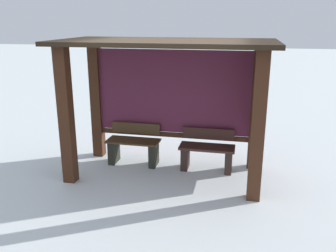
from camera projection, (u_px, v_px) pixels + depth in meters
name	position (u px, v px, depth m)	size (l,w,h in m)	color
ground_plane	(166.00, 173.00, 6.33)	(60.00, 60.00, 0.00)	silver
bus_shelter	(174.00, 82.00, 6.04)	(3.50, 1.74, 2.30)	#402213
bench_left_inside	(134.00, 147.00, 6.70)	(0.98, 0.42, 0.75)	#48341E
bench_center_inside	(207.00, 152.00, 6.42)	(0.98, 0.40, 0.73)	#402620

